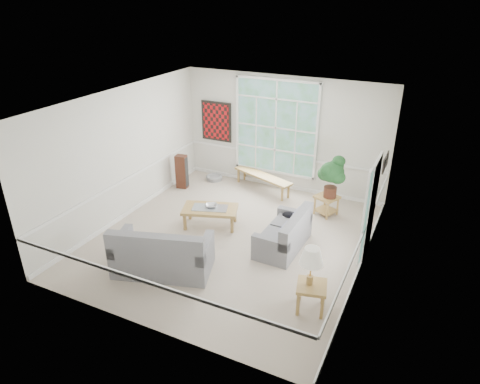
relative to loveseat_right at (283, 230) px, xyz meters
The scene contains 24 objects.
floor 1.19m from the loveseat_right, behind, with size 5.50×6.00×0.01m, color #AB9B8B.
ceiling 2.83m from the loveseat_right, behind, with size 5.50×6.00×0.02m, color white.
wall_back 3.24m from the loveseat_right, 111.31° to the left, with size 5.50×0.02×3.00m, color silver.
wall_front 3.53m from the loveseat_right, 109.28° to the right, with size 5.50×0.02×3.00m, color silver.
wall_left 4.01m from the loveseat_right, behind, with size 0.02×6.00×3.00m, color silver.
wall_right 1.98m from the loveseat_right, ahead, with size 0.02×6.00×3.00m, color silver.
window_back 3.33m from the loveseat_right, 115.05° to the left, with size 2.30×0.08×2.40m, color white.
entry_door 1.78m from the loveseat_right, 15.22° to the left, with size 0.08×0.90×2.10m, color white.
door_sidelight 1.78m from the loveseat_right, ahead, with size 0.08×0.26×1.90m, color white.
wall_art 4.31m from the loveseat_right, 137.65° to the left, with size 0.90×0.06×1.10m, color #640E0F.
wall_frame_near 2.53m from the loveseat_right, 44.69° to the left, with size 0.04×0.26×0.32m, color black.
wall_frame_far 2.80m from the loveseat_right, 51.09° to the left, with size 0.04×0.26×0.32m, color black.
loveseat_right is the anchor object (origin of this frame).
loveseat_front 2.49m from the loveseat_right, 135.42° to the right, with size 1.81×0.94×0.98m, color slate.
coffee_table 1.81m from the loveseat_right, behind, with size 1.22×0.67×0.45m, color olive.
pewter_bowl 1.79m from the loveseat_right, behind, with size 0.32×0.32×0.08m, color #A4A4A9.
window_bench 2.84m from the loveseat_right, 121.52° to the left, with size 1.82×0.35×0.42m, color olive.
end_table 1.86m from the loveseat_right, 76.71° to the left, with size 0.48×0.48×0.48m, color olive.
houseplant 1.95m from the loveseat_right, 74.75° to the left, with size 0.60×0.60×1.03m, color #1B4820, non-canonical shape.
side_table 1.96m from the loveseat_right, 55.67° to the right, with size 0.49×0.49×0.50m, color olive.
table_lamp 1.96m from the loveseat_right, 56.61° to the right, with size 0.40×0.40×0.69m, color white, non-canonical shape.
pet_bed 3.86m from the loveseat_right, 140.64° to the left, with size 0.46×0.46×0.14m, color gray.
floor_speaker 3.86m from the loveseat_right, 155.22° to the left, with size 0.29×0.23×0.92m, color #411F13.
cat 0.53m from the loveseat_right, 97.76° to the left, with size 0.30×0.21×0.14m, color black.
Camera 1 is at (3.61, -7.09, 4.90)m, focal length 32.00 mm.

